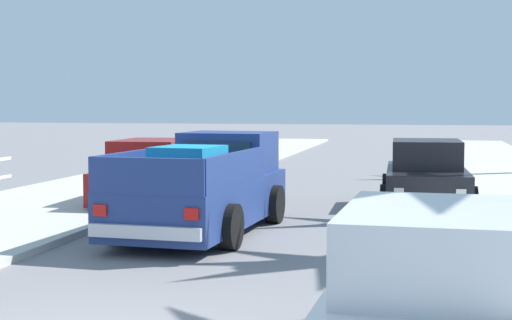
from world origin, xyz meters
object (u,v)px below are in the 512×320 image
Objects in this scene: car_left_near at (154,175)px; car_left_mid at (426,176)px; car_right_near at (438,305)px; pickup_truck at (205,188)px.

car_left_near is 1.00× the size of car_left_mid.
car_left_mid is (-0.08, 11.62, 0.00)m from car_right_near.
pickup_truck is 1.23× the size of car_left_mid.
pickup_truck is at bearing 119.47° from car_right_near.
pickup_truck is 1.23× the size of car_right_near.
car_left_mid is (6.23, 0.99, 0.00)m from car_left_near.
car_left_near is at bearing -170.97° from car_left_mid.
pickup_truck reaches higher than car_left_near.
pickup_truck is 1.23× the size of car_left_near.
pickup_truck is 4.07m from car_left_near.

